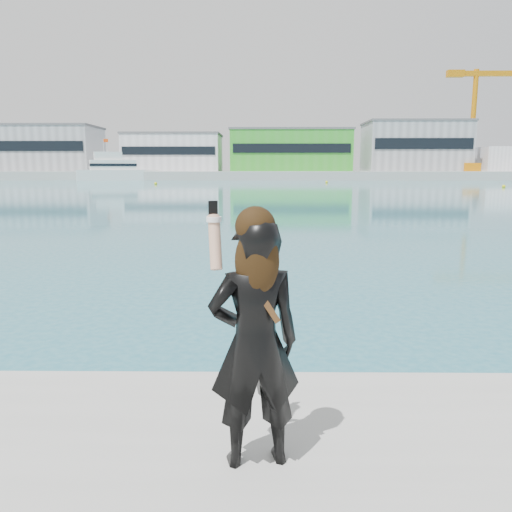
{
  "coord_description": "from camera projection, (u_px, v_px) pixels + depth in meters",
  "views": [
    {
      "loc": [
        0.73,
        -3.27,
        2.62
      ],
      "look_at": [
        0.69,
        0.31,
        1.99
      ],
      "focal_mm": 35.0,
      "sensor_mm": 36.0,
      "label": 1
    }
  ],
  "objects": [
    {
      "name": "dock_crane",
      "position": [
        478.0,
        117.0,
        120.65
      ],
      "size": [
        23.0,
        4.0,
        24.0
      ],
      "color": "orange",
      "rests_on": "far_quay"
    },
    {
      "name": "warehouse_grey_right",
      "position": [
        415.0,
        146.0,
        127.86
      ],
      "size": [
        25.5,
        15.35,
        12.5
      ],
      "color": "gray",
      "rests_on": "far_quay"
    },
    {
      "name": "flagpole_right",
      "position": [
        349.0,
        152.0,
        121.48
      ],
      "size": [
        1.28,
        0.16,
        8.0
      ],
      "color": "silver",
      "rests_on": "far_quay"
    },
    {
      "name": "motor_yacht",
      "position": [
        115.0,
        170.0,
        112.11
      ],
      "size": [
        18.31,
        11.08,
        8.28
      ],
      "rotation": [
        0.0,
        0.0,
        0.37
      ],
      "color": "white",
      "rests_on": "ground"
    },
    {
      "name": "buoy_extra",
      "position": [
        327.0,
        183.0,
        92.76
      ],
      "size": [
        0.5,
        0.5,
        0.5
      ],
      "primitive_type": "sphere",
      "color": "yellow",
      "rests_on": "ground"
    },
    {
      "name": "warehouse_green",
      "position": [
        290.0,
        150.0,
        128.39
      ],
      "size": [
        30.6,
        16.36,
        10.5
      ],
      "color": "green",
      "rests_on": "far_quay"
    },
    {
      "name": "buoy_near",
      "position": [
        504.0,
        188.0,
        69.99
      ],
      "size": [
        0.5,
        0.5,
        0.5
      ],
      "primitive_type": "sphere",
      "color": "yellow",
      "rests_on": "ground"
    },
    {
      "name": "ancillary_shed",
      "position": [
        503.0,
        159.0,
        126.23
      ],
      "size": [
        12.0,
        10.0,
        6.0
      ],
      "primitive_type": "cube",
      "color": "silver",
      "rests_on": "far_quay"
    },
    {
      "name": "far_quay",
      "position": [
        259.0,
        175.0,
        131.54
      ],
      "size": [
        320.0,
        40.0,
        2.0
      ],
      "primitive_type": "cube",
      "color": "#9E9E99",
      "rests_on": "ground"
    },
    {
      "name": "woman",
      "position": [
        255.0,
        336.0,
        3.0
      ],
      "size": [
        0.63,
        0.48,
        1.63
      ],
      "rotation": [
        0.0,
        0.0,
        3.35
      ],
      "color": "black",
      "rests_on": "near_quay"
    },
    {
      "name": "warehouse_grey_left",
      "position": [
        47.0,
        149.0,
        128.99
      ],
      "size": [
        26.52,
        16.36,
        11.5
      ],
      "color": "gray",
      "rests_on": "far_quay"
    },
    {
      "name": "buoy_far",
      "position": [
        156.0,
        184.0,
        83.87
      ],
      "size": [
        0.5,
        0.5,
        0.5
      ],
      "primitive_type": "sphere",
      "color": "yellow",
      "rests_on": "ground"
    },
    {
      "name": "flagpole_left",
      "position": [
        104.0,
        152.0,
        122.14
      ],
      "size": [
        1.28,
        0.16,
        8.0
      ],
      "color": "silver",
      "rests_on": "far_quay"
    },
    {
      "name": "warehouse_white",
      "position": [
        174.0,
        152.0,
        128.8
      ],
      "size": [
        24.48,
        15.35,
        9.5
      ],
      "color": "silver",
      "rests_on": "far_quay"
    }
  ]
}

